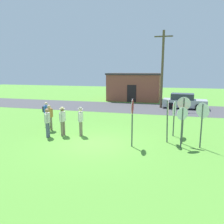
# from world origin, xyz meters

# --- Properties ---
(ground_plane) EXTENTS (80.00, 80.00, 0.00)m
(ground_plane) POSITION_xyz_m (0.00, 0.00, 0.00)
(ground_plane) COLOR #518E33
(street_asphalt) EXTENTS (60.00, 6.40, 0.01)m
(street_asphalt) POSITION_xyz_m (0.00, 11.95, 0.00)
(street_asphalt) COLOR #424247
(street_asphalt) RESTS_ON ground
(building_background) EXTENTS (6.68, 4.71, 3.48)m
(building_background) POSITION_xyz_m (-0.74, 18.14, 1.75)
(building_background) COLOR brown
(building_background) RESTS_ON ground
(utility_pole) EXTENTS (1.80, 0.24, 7.75)m
(utility_pole) POSITION_xyz_m (2.91, 12.82, 4.06)
(utility_pole) COLOR brown
(utility_pole) RESTS_ON ground
(parked_car_on_street) EXTENTS (4.43, 2.27, 1.51)m
(parked_car_on_street) POSITION_xyz_m (5.22, 13.06, 0.69)
(parked_car_on_street) COLOR #A5A8AD
(parked_car_on_street) RESTS_ON ground
(stop_sign_tallest) EXTENTS (0.67, 0.21, 2.52)m
(stop_sign_tallest) POSITION_xyz_m (4.54, 1.28, 1.70)
(stop_sign_tallest) COLOR #474C4C
(stop_sign_tallest) RESTS_ON ground
(stop_sign_rear_right) EXTENTS (0.22, 0.86, 2.11)m
(stop_sign_rear_right) POSITION_xyz_m (4.09, 2.59, 1.45)
(stop_sign_rear_right) COLOR #474C4C
(stop_sign_rear_right) RESTS_ON ground
(stop_sign_rear_left) EXTENTS (0.07, 0.79, 2.48)m
(stop_sign_rear_left) POSITION_xyz_m (2.03, 0.11, 1.71)
(stop_sign_rear_left) COLOR #474C4C
(stop_sign_rear_left) RESTS_ON ground
(stop_sign_far_back) EXTENTS (0.55, 0.57, 2.32)m
(stop_sign_far_back) POSITION_xyz_m (5.41, 0.82, 1.59)
(stop_sign_far_back) COLOR #474C4C
(stop_sign_far_back) RESTS_ON ground
(stop_sign_nearest) EXTENTS (0.15, 0.87, 2.39)m
(stop_sign_nearest) POSITION_xyz_m (3.74, 1.28, 1.65)
(stop_sign_nearest) COLOR #474C4C
(stop_sign_nearest) RESTS_ON ground
(stop_sign_low_front) EXTENTS (0.55, 0.38, 2.08)m
(stop_sign_low_front) POSITION_xyz_m (4.46, 0.65, 1.40)
(stop_sign_low_front) COLOR #474C4C
(stop_sign_low_front) RESTS_ON ground
(person_on_left) EXTENTS (0.32, 0.57, 1.74)m
(person_on_left) POSITION_xyz_m (-2.31, 0.98, 0.98)
(person_on_left) COLOR #7A6B56
(person_on_left) RESTS_ON ground
(person_in_blue) EXTENTS (0.32, 0.55, 1.69)m
(person_in_blue) POSITION_xyz_m (-3.65, 1.79, 0.95)
(person_in_blue) COLOR #7A6B56
(person_in_blue) RESTS_ON ground
(person_with_sunhat) EXTENTS (0.36, 0.57, 1.69)m
(person_with_sunhat) POSITION_xyz_m (-4.55, 2.89, 0.98)
(person_with_sunhat) COLOR #7A6B56
(person_with_sunhat) RESTS_ON ground
(person_in_teal) EXTENTS (0.28, 0.56, 1.69)m
(person_in_teal) POSITION_xyz_m (-3.03, 0.48, 0.95)
(person_in_teal) COLOR #4C5670
(person_in_teal) RESTS_ON ground
(person_in_dark_shirt) EXTENTS (0.31, 0.56, 1.74)m
(person_in_dark_shirt) POSITION_xyz_m (-1.26, 1.24, 0.98)
(person_in_dark_shirt) COLOR #7A6B56
(person_in_dark_shirt) RESTS_ON ground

